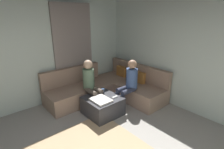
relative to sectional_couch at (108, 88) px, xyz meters
The scene contains 10 objects.
wall_back 2.57m from the sectional_couch, 27.05° to the left, with size 6.00×0.12×2.70m, color silver.
wall_left 2.33m from the sectional_couch, 114.60° to the right, with size 0.12×6.00×2.70m, color silver.
curtain_panel 1.36m from the sectional_couch, 142.74° to the right, with size 0.06×1.10×2.50m, color gray.
sectional_couch is the anchor object (origin of this frame).
ottoman 0.89m from the sectional_couch, 47.98° to the right, with size 0.76×0.76×0.42m, color #333338.
folded_blanket 1.05m from the sectional_couch, 48.32° to the right, with size 0.44×0.36×0.04m, color white.
coffee_mug 0.63m from the sectional_couch, 52.06° to the right, with size 0.08×0.08×0.10m, color #334C72.
game_remote 0.90m from the sectional_couch, 29.51° to the right, with size 0.05×0.15×0.02m, color white.
person_on_couch_back 0.82m from the sectional_couch, ahead, with size 0.30×0.60×1.20m.
person_on_couch_side 0.78m from the sectional_couch, 77.40° to the right, with size 0.60×0.30×1.20m.
Camera 1 is at (1.38, -0.95, 2.23)m, focal length 27.96 mm.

